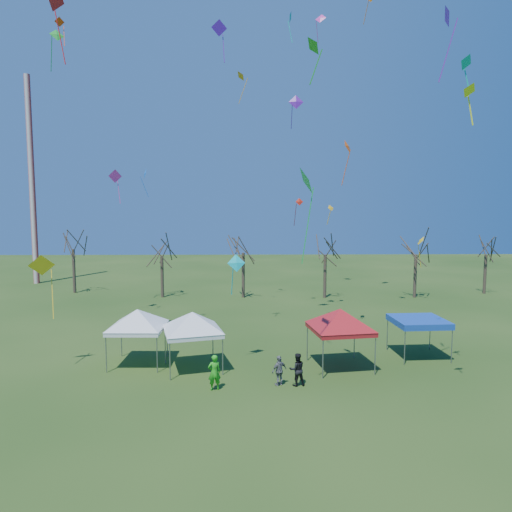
{
  "coord_description": "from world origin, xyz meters",
  "views": [
    {
      "loc": [
        -1.92,
        -22.19,
        9.02
      ],
      "look_at": [
        -1.45,
        3.0,
        6.47
      ],
      "focal_mm": 32.0,
      "sensor_mm": 36.0,
      "label": 1
    }
  ],
  "objects_px": {
    "tree_3": "(326,239)",
    "tree_4": "(416,239)",
    "tree_1": "(161,242)",
    "tent_blue": "(419,322)",
    "radio_mast": "(32,181)",
    "tent_red": "(340,313)",
    "tree_2": "(243,237)",
    "tent_white_mid": "(192,316)",
    "person_grey": "(279,371)",
    "person_dark": "(297,369)",
    "tree_5": "(487,241)",
    "tree_0": "(72,233)",
    "person_green": "(214,372)",
    "tent_white_west": "(137,313)"
  },
  "relations": [
    {
      "from": "tree_4",
      "to": "person_grey",
      "type": "distance_m",
      "value": 28.7
    },
    {
      "from": "tent_white_mid",
      "to": "tree_3",
      "type": "bearing_deg",
      "value": 62.14
    },
    {
      "from": "tree_2",
      "to": "tent_white_mid",
      "type": "distance_m",
      "value": 21.7
    },
    {
      "from": "tree_2",
      "to": "tree_4",
      "type": "distance_m",
      "value": 17.73
    },
    {
      "from": "tree_2",
      "to": "person_grey",
      "type": "bearing_deg",
      "value": -85.04
    },
    {
      "from": "person_grey",
      "to": "tent_white_mid",
      "type": "bearing_deg",
      "value": -63.26
    },
    {
      "from": "radio_mast",
      "to": "person_dark",
      "type": "distance_m",
      "value": 45.58
    },
    {
      "from": "tree_2",
      "to": "tree_3",
      "type": "relative_size",
      "value": 1.03
    },
    {
      "from": "tent_white_west",
      "to": "tent_red",
      "type": "distance_m",
      "value": 11.71
    },
    {
      "from": "radio_mast",
      "to": "tree_4",
      "type": "relative_size",
      "value": 3.17
    },
    {
      "from": "tree_1",
      "to": "tent_white_west",
      "type": "xyz_separation_m",
      "value": [
        2.43,
        -20.71,
        -2.74
      ]
    },
    {
      "from": "tree_4",
      "to": "tent_white_mid",
      "type": "xyz_separation_m",
      "value": [
        -20.4,
        -20.91,
        -2.99
      ]
    },
    {
      "from": "tree_3",
      "to": "tent_blue",
      "type": "height_order",
      "value": "tree_3"
    },
    {
      "from": "tree_0",
      "to": "tent_red",
      "type": "distance_m",
      "value": 34.42
    },
    {
      "from": "tree_0",
      "to": "tent_white_mid",
      "type": "distance_m",
      "value": 29.18
    },
    {
      "from": "person_green",
      "to": "tree_0",
      "type": "bearing_deg",
      "value": -74.77
    },
    {
      "from": "tree_3",
      "to": "tree_5",
      "type": "xyz_separation_m",
      "value": [
        17.69,
        2.02,
        -0.35
      ]
    },
    {
      "from": "radio_mast",
      "to": "tree_2",
      "type": "xyz_separation_m",
      "value": [
        25.63,
        -9.62,
        -6.21
      ]
    },
    {
      "from": "tree_5",
      "to": "tree_0",
      "type": "bearing_deg",
      "value": 178.31
    },
    {
      "from": "tree_1",
      "to": "tent_blue",
      "type": "distance_m",
      "value": 27.81
    },
    {
      "from": "tree_0",
      "to": "tent_white_west",
      "type": "distance_m",
      "value": 26.79
    },
    {
      "from": "person_green",
      "to": "person_grey",
      "type": "xyz_separation_m",
      "value": [
        3.31,
        0.52,
        -0.12
      ]
    },
    {
      "from": "tree_3",
      "to": "tree_4",
      "type": "height_order",
      "value": "tree_3"
    },
    {
      "from": "tree_0",
      "to": "tent_white_west",
      "type": "relative_size",
      "value": 1.97
    },
    {
      "from": "tree_1",
      "to": "tree_3",
      "type": "xyz_separation_m",
      "value": [
        16.8,
        -0.6,
        0.29
      ]
    },
    {
      "from": "person_green",
      "to": "tree_3",
      "type": "bearing_deg",
      "value": -128.83
    },
    {
      "from": "radio_mast",
      "to": "tent_white_mid",
      "type": "height_order",
      "value": "radio_mast"
    },
    {
      "from": "tent_blue",
      "to": "tree_5",
      "type": "bearing_deg",
      "value": 54.29
    },
    {
      "from": "radio_mast",
      "to": "tent_red",
      "type": "relative_size",
      "value": 5.61
    },
    {
      "from": "radio_mast",
      "to": "tent_blue",
      "type": "xyz_separation_m",
      "value": [
        36.56,
        -29.02,
        -10.3
      ]
    },
    {
      "from": "tent_blue",
      "to": "person_green",
      "type": "xyz_separation_m",
      "value": [
        -12.17,
        -4.97,
        -1.3
      ]
    },
    {
      "from": "tree_2",
      "to": "tent_white_mid",
      "type": "bearing_deg",
      "value": -97.17
    },
    {
      "from": "radio_mast",
      "to": "person_green",
      "type": "height_order",
      "value": "radio_mast"
    },
    {
      "from": "tree_1",
      "to": "tree_2",
      "type": "xyz_separation_m",
      "value": [
        8.4,
        -0.27,
        0.5
      ]
    },
    {
      "from": "radio_mast",
      "to": "tree_1",
      "type": "relative_size",
      "value": 3.31
    },
    {
      "from": "tree_1",
      "to": "tent_white_mid",
      "type": "height_order",
      "value": "tree_1"
    },
    {
      "from": "tree_2",
      "to": "person_grey",
      "type": "xyz_separation_m",
      "value": [
        2.07,
        -23.85,
        -5.51
      ]
    },
    {
      "from": "tent_white_mid",
      "to": "tent_white_west",
      "type": "bearing_deg",
      "value": 165.48
    },
    {
      "from": "tent_red",
      "to": "tent_white_mid",
      "type": "bearing_deg",
      "value": -179.76
    },
    {
      "from": "tree_0",
      "to": "tree_2",
      "type": "relative_size",
      "value": 1.03
    },
    {
      "from": "person_grey",
      "to": "radio_mast",
      "type": "bearing_deg",
      "value": -85.28
    },
    {
      "from": "radio_mast",
      "to": "tent_white_west",
      "type": "xyz_separation_m",
      "value": [
        19.66,
        -30.06,
        -9.45
      ]
    },
    {
      "from": "radio_mast",
      "to": "tent_blue",
      "type": "height_order",
      "value": "radio_mast"
    },
    {
      "from": "tree_4",
      "to": "tree_3",
      "type": "bearing_deg",
      "value": 179.74
    },
    {
      "from": "tree_3",
      "to": "tree_4",
      "type": "relative_size",
      "value": 1.0
    },
    {
      "from": "tree_1",
      "to": "tree_4",
      "type": "distance_m",
      "value": 26.13
    },
    {
      "from": "tree_2",
      "to": "tent_white_west",
      "type": "height_order",
      "value": "tree_2"
    },
    {
      "from": "tree_0",
      "to": "person_green",
      "type": "height_order",
      "value": "tree_0"
    },
    {
      "from": "tree_1",
      "to": "tent_blue",
      "type": "relative_size",
      "value": 2.36
    },
    {
      "from": "tent_red",
      "to": "person_dark",
      "type": "xyz_separation_m",
      "value": [
        -2.73,
        -2.64,
        -2.36
      ]
    }
  ]
}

